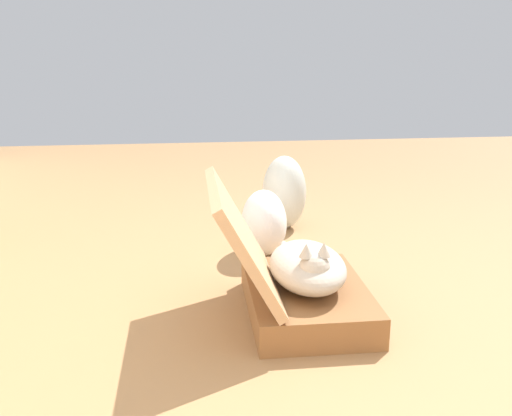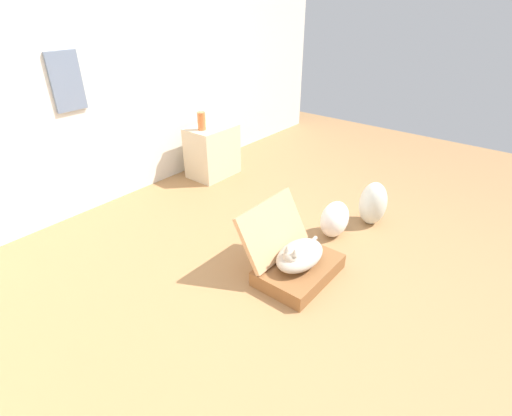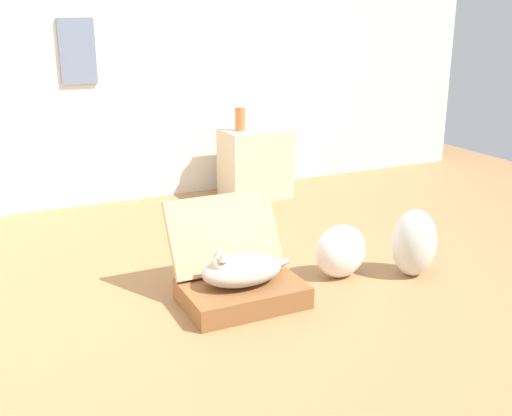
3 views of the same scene
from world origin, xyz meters
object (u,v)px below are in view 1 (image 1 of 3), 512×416
(cat, at_px, (308,266))
(plastic_bag_white, at_px, (264,223))
(suitcase_base, at_px, (307,299))
(plastic_bag_clear, at_px, (284,192))

(cat, height_order, plastic_bag_white, cat)
(suitcase_base, height_order, plastic_bag_white, plastic_bag_white)
(suitcase_base, relative_size, plastic_bag_clear, 1.56)
(suitcase_base, height_order, cat, cat)
(cat, distance_m, plastic_bag_white, 0.68)
(suitcase_base, distance_m, plastic_bag_clear, 1.08)
(suitcase_base, bearing_deg, plastic_bag_white, 6.61)
(plastic_bag_white, relative_size, plastic_bag_clear, 0.79)
(suitcase_base, xyz_separation_m, plastic_bag_white, (0.66, 0.08, 0.10))
(plastic_bag_white, bearing_deg, suitcase_base, -173.39)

